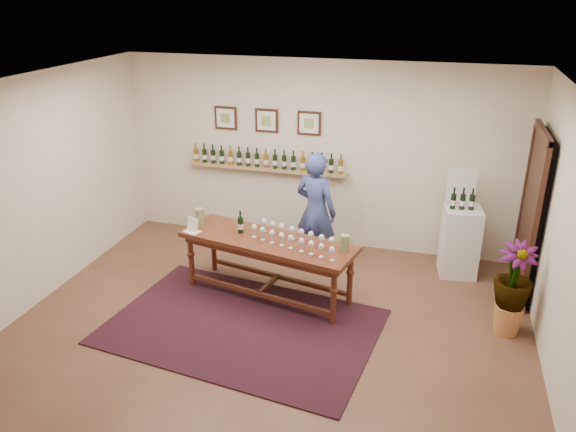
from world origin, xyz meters
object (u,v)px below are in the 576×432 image
(tasting_table, at_px, (268,248))
(potted_plant, at_px, (513,289))
(display_pedestal, at_px, (460,241))
(person, at_px, (316,211))

(tasting_table, height_order, potted_plant, potted_plant)
(tasting_table, relative_size, display_pedestal, 2.42)
(tasting_table, distance_m, person, 1.06)
(tasting_table, xyz_separation_m, display_pedestal, (2.35, 1.28, -0.19))
(display_pedestal, bearing_deg, person, -170.78)
(tasting_table, relative_size, person, 1.39)
(display_pedestal, relative_size, potted_plant, 1.00)
(potted_plant, bearing_deg, tasting_table, 178.76)
(tasting_table, distance_m, potted_plant, 2.92)
(display_pedestal, bearing_deg, tasting_table, -151.38)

